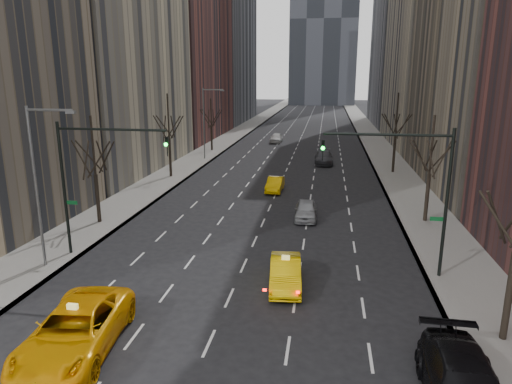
% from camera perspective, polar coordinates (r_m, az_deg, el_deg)
% --- Properties ---
extents(sidewalk_left, '(4.50, 320.00, 0.15)m').
position_cam_1_polar(sidewalk_left, '(84.51, -2.68, 7.14)').
color(sidewalk_left, slate).
rests_on(sidewalk_left, ground).
extents(sidewalk_right, '(4.50, 320.00, 0.15)m').
position_cam_1_polar(sidewalk_right, '(83.20, 14.21, 6.61)').
color(sidewalk_right, slate).
rests_on(sidewalk_right, ground).
extents(bld_left_far, '(14.00, 28.00, 44.00)m').
position_cam_1_polar(bld_left_far, '(83.12, -10.22, 21.98)').
color(bld_left_far, brown).
rests_on(bld_left_far, ground).
extents(tree_lw_b, '(3.36, 3.50, 7.82)m').
position_cam_1_polar(tree_lw_b, '(35.06, -19.42, 2.06)').
color(tree_lw_b, black).
rests_on(tree_lw_b, ground).
extents(tree_lw_c, '(3.36, 3.50, 8.74)m').
position_cam_1_polar(tree_lw_c, '(49.45, -10.79, 6.38)').
color(tree_lw_c, black).
rests_on(tree_lw_c, ground).
extents(tree_lw_d, '(3.36, 3.50, 7.36)m').
position_cam_1_polar(tree_lw_d, '(66.62, -5.60, 8.16)').
color(tree_lw_d, black).
rests_on(tree_lw_d, ground).
extents(tree_rw_b, '(3.36, 3.50, 7.82)m').
position_cam_1_polar(tree_rw_b, '(35.66, 20.84, 2.13)').
color(tree_rw_b, black).
rests_on(tree_rw_b, ground).
extents(tree_rw_c, '(3.36, 3.50, 8.74)m').
position_cam_1_polar(tree_rw_c, '(53.11, 17.01, 6.55)').
color(tree_rw_c, black).
rests_on(tree_rw_c, ground).
extents(traffic_mast_left, '(6.69, 0.39, 8.00)m').
position_cam_1_polar(traffic_mast_left, '(28.19, -20.18, 2.83)').
color(traffic_mast_left, black).
rests_on(traffic_mast_left, ground).
extents(traffic_mast_right, '(6.69, 0.39, 8.00)m').
position_cam_1_polar(traffic_mast_right, '(25.14, 19.26, 1.59)').
color(traffic_mast_right, black).
rests_on(traffic_mast_right, ground).
extents(streetlight_near, '(2.83, 0.22, 9.00)m').
position_cam_1_polar(streetlight_near, '(27.40, -25.37, 2.28)').
color(streetlight_near, slate).
rests_on(streetlight_near, ground).
extents(streetlight_far, '(2.83, 0.22, 9.00)m').
position_cam_1_polar(streetlight_far, '(59.38, -6.24, 9.39)').
color(streetlight_far, slate).
rests_on(streetlight_far, ground).
extents(taxi_suv, '(3.78, 6.97, 1.85)m').
position_cam_1_polar(taxi_suv, '(20.13, -21.65, -15.80)').
color(taxi_suv, '#E79A04').
rests_on(taxi_suv, ground).
extents(taxi_sedan, '(1.97, 4.63, 1.49)m').
position_cam_1_polar(taxi_sedan, '(24.12, 3.71, -10.05)').
color(taxi_sedan, '#EBBB04').
rests_on(taxi_sedan, ground).
extents(silver_sedan_ahead, '(1.74, 4.16, 1.40)m').
position_cam_1_polar(silver_sedan_ahead, '(35.14, 6.26, -2.24)').
color(silver_sedan_ahead, '#92959A').
rests_on(silver_sedan_ahead, ground).
extents(far_taxi, '(1.50, 4.06, 1.33)m').
position_cam_1_polar(far_taxi, '(43.30, 2.39, 0.96)').
color(far_taxi, '#FFC105').
rests_on(far_taxi, ground).
extents(far_suv_grey, '(2.37, 5.44, 1.56)m').
position_cam_1_polar(far_suv_grey, '(57.54, 8.45, 4.29)').
color(far_suv_grey, '#323338').
rests_on(far_suv_grey, ground).
extents(far_car_white, '(1.88, 4.46, 1.51)m').
position_cam_1_polar(far_car_white, '(75.25, 2.55, 6.77)').
color(far_car_white, silver).
rests_on(far_car_white, ground).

